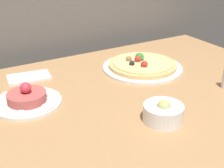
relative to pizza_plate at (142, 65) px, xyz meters
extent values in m
cube|color=#AD7F51|center=(-0.20, -0.16, -0.03)|extent=(1.39, 0.89, 0.03)
cylinder|color=#AD7F51|center=(0.43, 0.22, -0.41)|extent=(0.06, 0.06, 0.73)
cylinder|color=white|center=(0.00, 0.00, -0.01)|extent=(0.32, 0.32, 0.01)
cylinder|color=#DBB26B|center=(0.00, 0.00, 0.00)|extent=(0.28, 0.28, 0.01)
cylinder|color=#E0C684|center=(0.00, 0.00, 0.01)|extent=(0.24, 0.24, 0.01)
sphere|color=black|center=(-0.05, 0.00, 0.02)|extent=(0.02, 0.02, 0.02)
sphere|color=#387F33|center=(0.01, 0.02, 0.02)|extent=(0.02, 0.02, 0.02)
sphere|color=#997047|center=(-0.04, 0.04, 0.02)|extent=(0.02, 0.02, 0.02)
sphere|color=#B22D23|center=(-0.01, 0.02, 0.02)|extent=(0.03, 0.03, 0.03)
sphere|color=#387F33|center=(0.01, 0.03, 0.03)|extent=(0.04, 0.04, 0.04)
sphere|color=#B22D23|center=(-0.02, -0.04, 0.02)|extent=(0.03, 0.03, 0.03)
cylinder|color=white|center=(-0.49, -0.06, -0.01)|extent=(0.22, 0.22, 0.01)
cylinder|color=#B2514C|center=(-0.49, -0.06, 0.01)|extent=(0.12, 0.12, 0.03)
sphere|color=#E0384C|center=(-0.49, -0.06, 0.04)|extent=(0.04, 0.04, 0.04)
cube|color=white|center=(-0.40, -0.06, 0.00)|extent=(0.04, 0.02, 0.01)
cube|color=white|center=(-0.45, 0.02, 0.00)|extent=(0.03, 0.04, 0.01)
cube|color=white|center=(-0.53, 0.02, 0.00)|extent=(0.03, 0.04, 0.01)
cube|color=white|center=(-0.58, -0.06, 0.00)|extent=(0.04, 0.02, 0.01)
cube|color=white|center=(-0.53, -0.13, 0.00)|extent=(0.03, 0.04, 0.01)
cube|color=white|center=(-0.45, -0.13, 0.00)|extent=(0.03, 0.04, 0.01)
cylinder|color=white|center=(-0.18, -0.36, 0.01)|extent=(0.12, 0.12, 0.05)
sphere|color=#A3B25B|center=(-0.17, -0.35, 0.03)|extent=(0.02, 0.02, 0.02)
sphere|color=#B7BC70|center=(-0.18, -0.36, 0.03)|extent=(0.04, 0.04, 0.04)
sphere|color=#8EA34C|center=(-0.18, -0.36, 0.03)|extent=(0.04, 0.04, 0.04)
cube|color=white|center=(-0.43, 0.14, -0.01)|extent=(0.17, 0.11, 0.01)
camera|label=1|loc=(-0.70, -0.96, 0.47)|focal=50.00mm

